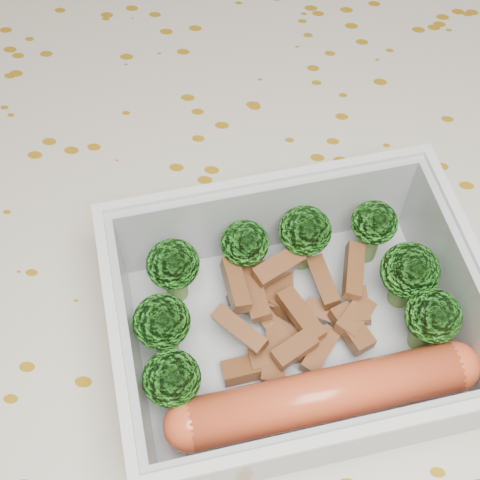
# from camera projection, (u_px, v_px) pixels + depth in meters

# --- Properties ---
(dining_table) EXTENTS (1.40, 0.90, 0.75)m
(dining_table) POSITION_uv_depth(u_px,v_px,m) (238.00, 329.00, 0.47)
(dining_table) COLOR brown
(dining_table) RESTS_ON ground
(tablecloth) EXTENTS (1.46, 0.96, 0.19)m
(tablecloth) POSITION_uv_depth(u_px,v_px,m) (238.00, 296.00, 0.43)
(tablecloth) COLOR beige
(tablecloth) RESTS_ON dining_table
(lunch_container) EXTENTS (0.22, 0.20, 0.06)m
(lunch_container) POSITION_uv_depth(u_px,v_px,m) (296.00, 328.00, 0.35)
(lunch_container) COLOR silver
(lunch_container) RESTS_ON tablecloth
(broccoli_florets) EXTENTS (0.17, 0.13, 0.05)m
(broccoli_florets) POSITION_uv_depth(u_px,v_px,m) (288.00, 284.00, 0.35)
(broccoli_florets) COLOR #608C3F
(broccoli_florets) RESTS_ON lunch_container
(meat_pile) EXTENTS (0.09, 0.08, 0.03)m
(meat_pile) POSITION_uv_depth(u_px,v_px,m) (290.00, 314.00, 0.36)
(meat_pile) COLOR brown
(meat_pile) RESTS_ON lunch_container
(sausage) EXTENTS (0.15, 0.07, 0.03)m
(sausage) POSITION_uv_depth(u_px,v_px,m) (325.00, 395.00, 0.33)
(sausage) COLOR #D14C27
(sausage) RESTS_ON lunch_container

